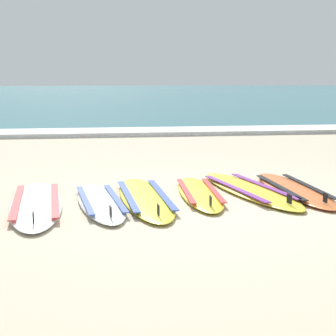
{
  "coord_description": "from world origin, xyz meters",
  "views": [
    {
      "loc": [
        -1.17,
        -5.79,
        1.51
      ],
      "look_at": [
        -0.27,
        1.0,
        0.25
      ],
      "focal_mm": 54.01,
      "sensor_mm": 36.0,
      "label": 1
    }
  ],
  "objects_px": {
    "surfboard_0": "(36,203)",
    "surfboard_1": "(100,202)",
    "surfboard_3": "(199,193)",
    "surfboard_4": "(249,190)",
    "surfboard_5": "(294,189)",
    "surfboard_2": "(145,198)"
  },
  "relations": [
    {
      "from": "surfboard_1",
      "to": "surfboard_2",
      "type": "bearing_deg",
      "value": 14.09
    },
    {
      "from": "surfboard_4",
      "to": "surfboard_5",
      "type": "bearing_deg",
      "value": -5.08
    },
    {
      "from": "surfboard_0",
      "to": "surfboard_5",
      "type": "distance_m",
      "value": 3.28
    },
    {
      "from": "surfboard_3",
      "to": "surfboard_4",
      "type": "bearing_deg",
      "value": 9.44
    },
    {
      "from": "surfboard_2",
      "to": "surfboard_3",
      "type": "distance_m",
      "value": 0.72
    },
    {
      "from": "surfboard_0",
      "to": "surfboard_3",
      "type": "xyz_separation_m",
      "value": [
        1.99,
        0.26,
        0.0
      ]
    },
    {
      "from": "surfboard_1",
      "to": "surfboard_5",
      "type": "bearing_deg",
      "value": 7.91
    },
    {
      "from": "surfboard_1",
      "to": "surfboard_4",
      "type": "relative_size",
      "value": 0.84
    },
    {
      "from": "surfboard_4",
      "to": "surfboard_5",
      "type": "height_order",
      "value": "same"
    },
    {
      "from": "surfboard_0",
      "to": "surfboard_1",
      "type": "height_order",
      "value": "same"
    },
    {
      "from": "surfboard_0",
      "to": "surfboard_2",
      "type": "relative_size",
      "value": 1.03
    },
    {
      "from": "surfboard_3",
      "to": "surfboard_0",
      "type": "bearing_deg",
      "value": -172.54
    },
    {
      "from": "surfboard_0",
      "to": "surfboard_2",
      "type": "xyz_separation_m",
      "value": [
        1.29,
        0.11,
        0.0
      ]
    },
    {
      "from": "surfboard_2",
      "to": "surfboard_4",
      "type": "distance_m",
      "value": 1.41
    },
    {
      "from": "surfboard_3",
      "to": "surfboard_5",
      "type": "xyz_separation_m",
      "value": [
        1.27,
        0.06,
        -0.0
      ]
    },
    {
      "from": "surfboard_0",
      "to": "surfboard_1",
      "type": "bearing_deg",
      "value": -2.21
    },
    {
      "from": "surfboard_4",
      "to": "surfboard_5",
      "type": "distance_m",
      "value": 0.59
    },
    {
      "from": "surfboard_3",
      "to": "surfboard_4",
      "type": "xyz_separation_m",
      "value": [
        0.68,
        0.11,
        -0.0
      ]
    },
    {
      "from": "surfboard_2",
      "to": "surfboard_3",
      "type": "relative_size",
      "value": 1.19
    },
    {
      "from": "surfboard_3",
      "to": "surfboard_4",
      "type": "height_order",
      "value": "same"
    },
    {
      "from": "surfboard_1",
      "to": "surfboard_3",
      "type": "relative_size",
      "value": 1.04
    },
    {
      "from": "surfboard_2",
      "to": "surfboard_3",
      "type": "bearing_deg",
      "value": 12.27
    }
  ]
}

